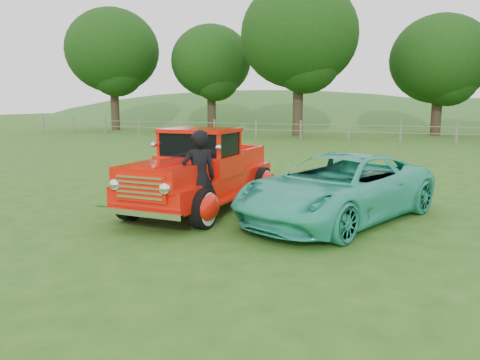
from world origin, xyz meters
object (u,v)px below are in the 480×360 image
at_px(tree_far_west, 113,51).
at_px(teal_sedan, 338,188).
at_px(tree_near_west, 299,35).
at_px(tree_near_east, 440,59).
at_px(red_pickup, 202,173).
at_px(man, 199,178).
at_px(tree_mid_west, 211,61).

distance_m(tree_far_west, teal_sedan, 33.48).
bearing_deg(tree_far_west, tree_near_west, -3.58).
bearing_deg(teal_sedan, tree_near_west, 129.32).
relative_size(tree_far_west, teal_sedan, 2.09).
xyz_separation_m(tree_near_east, teal_sedan, (-2.21, -26.82, -4.59)).
relative_size(tree_far_west, tree_near_east, 1.19).
bearing_deg(red_pickup, tree_near_west, 101.05).
relative_size(tree_far_west, tree_near_west, 0.95).
relative_size(tree_far_west, red_pickup, 1.97).
xyz_separation_m(tree_near_west, man, (4.39, -24.17, -5.88)).
bearing_deg(man, tree_mid_west, -109.11).
xyz_separation_m(tree_mid_west, teal_sedan, (14.79, -25.82, -4.89)).
bearing_deg(tree_near_west, man, -79.71).
distance_m(tree_near_east, red_pickup, 27.70).
bearing_deg(tree_near_east, tree_mid_west, -176.63).
distance_m(tree_near_west, man, 25.26).
relative_size(tree_mid_west, man, 4.62).
xyz_separation_m(teal_sedan, man, (-2.40, -1.35, 0.26)).
distance_m(red_pickup, man, 1.47).
distance_m(tree_mid_west, tree_near_west, 8.63).
xyz_separation_m(tree_near_west, tree_near_east, (9.00, 4.00, -1.55)).
bearing_deg(teal_sedan, tree_mid_west, 142.55).
relative_size(red_pickup, teal_sedan, 1.06).
xyz_separation_m(tree_mid_west, tree_near_west, (8.00, -3.00, 1.25)).
bearing_deg(tree_mid_west, tree_near_east, 3.37).
relative_size(tree_far_west, tree_mid_west, 1.17).
bearing_deg(teal_sedan, red_pickup, -156.96).
relative_size(tree_near_east, man, 4.55).
xyz_separation_m(tree_mid_west, tree_near_east, (17.00, 1.00, -0.30)).
distance_m(tree_far_west, tree_near_west, 16.03).
height_order(tree_mid_west, tree_near_east, tree_mid_west).
relative_size(tree_near_east, teal_sedan, 1.75).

